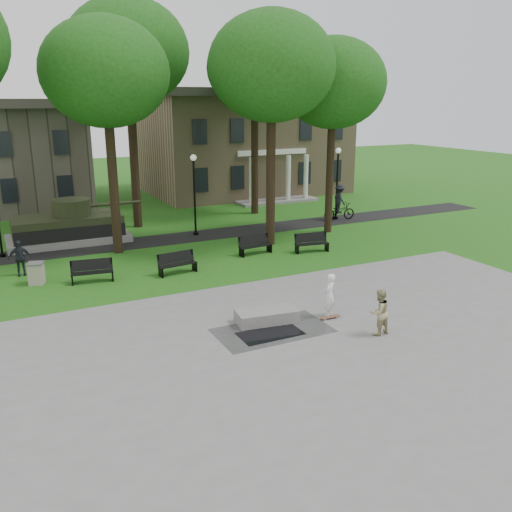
# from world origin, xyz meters

# --- Properties ---
(ground) EXTENTS (120.00, 120.00, 0.00)m
(ground) POSITION_xyz_m (0.00, 0.00, 0.00)
(ground) COLOR #275714
(ground) RESTS_ON ground
(plaza) EXTENTS (22.00, 16.00, 0.02)m
(plaza) POSITION_xyz_m (0.00, -5.00, 0.01)
(plaza) COLOR gray
(plaza) RESTS_ON ground
(footpath) EXTENTS (44.00, 2.60, 0.01)m
(footpath) POSITION_xyz_m (0.00, 12.00, 0.01)
(footpath) COLOR black
(footpath) RESTS_ON ground
(building_right) EXTENTS (17.00, 12.00, 8.60)m
(building_right) POSITION_xyz_m (10.00, 26.00, 4.34)
(building_right) COLOR #9E8460
(building_right) RESTS_ON ground
(tree_1) EXTENTS (6.20, 6.20, 11.63)m
(tree_1) POSITION_xyz_m (-4.50, 10.50, 8.95)
(tree_1) COLOR black
(tree_1) RESTS_ON ground
(tree_2) EXTENTS (6.60, 6.60, 12.16)m
(tree_2) POSITION_xyz_m (3.50, 8.50, 9.32)
(tree_2) COLOR black
(tree_2) RESTS_ON ground
(tree_3) EXTENTS (6.00, 6.00, 11.19)m
(tree_3) POSITION_xyz_m (8.00, 9.50, 8.60)
(tree_3) COLOR black
(tree_3) RESTS_ON ground
(tree_4) EXTENTS (7.20, 7.20, 13.50)m
(tree_4) POSITION_xyz_m (-2.00, 16.00, 10.39)
(tree_4) COLOR black
(tree_4) RESTS_ON ground
(tree_5) EXTENTS (6.40, 6.40, 12.44)m
(tree_5) POSITION_xyz_m (6.50, 16.50, 9.67)
(tree_5) COLOR black
(tree_5) RESTS_ON ground
(lamp_mid) EXTENTS (0.36, 0.36, 4.73)m
(lamp_mid) POSITION_xyz_m (0.50, 12.30, 2.79)
(lamp_mid) COLOR black
(lamp_mid) RESTS_ON ground
(lamp_right) EXTENTS (0.36, 0.36, 4.73)m
(lamp_right) POSITION_xyz_m (10.50, 12.30, 2.79)
(lamp_right) COLOR black
(lamp_right) RESTS_ON ground
(tank_monument) EXTENTS (7.45, 3.40, 2.40)m
(tank_monument) POSITION_xyz_m (-6.46, 14.00, 0.86)
(tank_monument) COLOR gray
(tank_monument) RESTS_ON ground
(puddle) EXTENTS (2.20, 1.20, 0.00)m
(puddle) POSITION_xyz_m (-2.19, -2.24, 0.02)
(puddle) COLOR black
(puddle) RESTS_ON plaza
(concrete_block) EXTENTS (2.31, 1.28, 0.45)m
(concrete_block) POSITION_xyz_m (-1.81, -1.25, 0.24)
(concrete_block) COLOR gray
(concrete_block) RESTS_ON plaza
(skateboard) EXTENTS (0.79, 0.23, 0.07)m
(skateboard) POSITION_xyz_m (0.41, -2.03, 0.06)
(skateboard) COLOR brown
(skateboard) RESTS_ON plaza
(skateboarder) EXTENTS (0.72, 0.67, 1.64)m
(skateboarder) POSITION_xyz_m (0.48, -1.81, 0.84)
(skateboarder) COLOR white
(skateboarder) RESTS_ON plaza
(friend_watching) EXTENTS (0.85, 0.69, 1.61)m
(friend_watching) POSITION_xyz_m (1.09, -3.90, 0.83)
(friend_watching) COLOR tan
(friend_watching) RESTS_ON plaza
(pedestrian_walker) EXTENTS (0.98, 0.42, 1.65)m
(pedestrian_walker) POSITION_xyz_m (-9.35, 8.58, 0.83)
(pedestrian_walker) COLOR #20242A
(pedestrian_walker) RESTS_ON ground
(cyclist) EXTENTS (2.27, 1.32, 2.37)m
(cyclist) POSITION_xyz_m (10.56, 12.01, 0.96)
(cyclist) COLOR black
(cyclist) RESTS_ON ground
(park_bench_0) EXTENTS (1.85, 0.78, 1.00)m
(park_bench_0) POSITION_xyz_m (-6.61, 6.19, 0.52)
(park_bench_0) COLOR black
(park_bench_0) RESTS_ON ground
(park_bench_1) EXTENTS (1.84, 0.73, 1.00)m
(park_bench_1) POSITION_xyz_m (-2.86, 5.67, 0.52)
(park_bench_1) COLOR black
(park_bench_1) RESTS_ON ground
(park_bench_2) EXTENTS (1.84, 0.70, 1.00)m
(park_bench_2) POSITION_xyz_m (1.81, 7.02, 0.52)
(park_bench_2) COLOR black
(park_bench_2) RESTS_ON ground
(park_bench_3) EXTENTS (1.85, 0.82, 1.00)m
(park_bench_3) POSITION_xyz_m (4.66, 6.09, 0.52)
(park_bench_3) COLOR black
(park_bench_3) RESTS_ON ground
(trash_bin) EXTENTS (0.84, 0.84, 0.96)m
(trash_bin) POSITION_xyz_m (-8.82, 6.99, 0.49)
(trash_bin) COLOR #9F9483
(trash_bin) RESTS_ON ground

